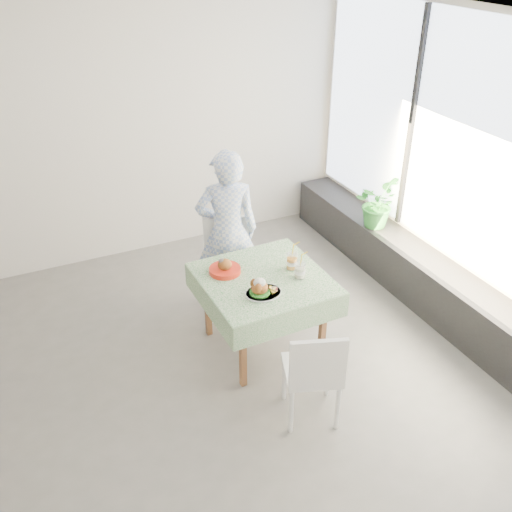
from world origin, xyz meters
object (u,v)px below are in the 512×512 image
chair_near (311,388)px  potted_plant (376,203)px  chair_far (230,284)px  main_dish (261,289)px  cafe_table (264,304)px  juice_cup_orange (292,262)px  diner (227,232)px

chair_near → potted_plant: bearing=43.8°
chair_near → chair_far: bearing=90.1°
main_dish → cafe_table: bearing=59.5°
potted_plant → juice_cup_orange: bearing=-152.6°
chair_near → potted_plant: 2.49m
juice_cup_orange → potted_plant: bearing=27.4°
cafe_table → juice_cup_orange: size_ratio=3.64×
chair_far → potted_plant: potted_plant is taller
chair_far → potted_plant: (1.76, 0.11, 0.48)m
chair_far → cafe_table: bearing=-86.3°
chair_near → cafe_table: bearing=87.5°
diner → potted_plant: 1.73m
chair_far → diner: bearing=71.1°
cafe_table → diner: (-0.01, 0.77, 0.36)m
chair_near → main_dish: size_ratio=2.87×
cafe_table → chair_near: size_ratio=1.21×
potted_plant → main_dish: bearing=-151.7°
cafe_table → main_dish: main_dish is taller
diner → potted_plant: bearing=-164.3°
cafe_table → juice_cup_orange: juice_cup_orange is taller
cafe_table → main_dish: 0.42m
potted_plant → cafe_table: bearing=-155.8°
main_dish → potted_plant: potted_plant is taller
cafe_table → chair_far: (-0.04, 0.67, -0.17)m
main_dish → juice_cup_orange: (0.42, 0.25, 0.02)m
chair_near → diner: size_ratio=0.53×
chair_near → juice_cup_orange: 1.13m
chair_far → main_dish: 1.03m
cafe_table → main_dish: (-0.13, -0.22, 0.33)m
potted_plant → chair_near: bearing=-136.2°
chair_far → main_dish: chair_far is taller
diner → juice_cup_orange: diner is taller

